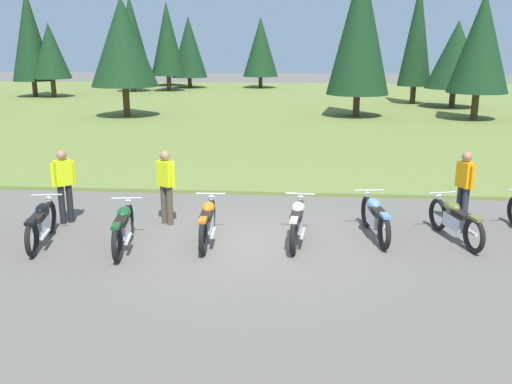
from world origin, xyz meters
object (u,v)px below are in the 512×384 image
Objects in this scene: motorcycle_british_green at (123,227)px; motorcycle_orange at (208,221)px; motorcycle_black at (42,223)px; motorcycle_sky_blue at (375,217)px; motorcycle_olive at (455,220)px; rider_near_row_end at (464,184)px; motorcycle_cream at (297,221)px; rider_checking_bike at (166,183)px; rider_with_back_turned at (64,182)px.

motorcycle_orange is (1.59, 0.49, 0.00)m from motorcycle_british_green.
motorcycle_black and motorcycle_sky_blue have the same top height.
motorcycle_olive is (5.02, 0.51, 0.00)m from motorcycle_orange.
rider_near_row_end reaches higher than motorcycle_black.
rider_checking_bike is (-2.92, 0.94, 0.51)m from motorcycle_cream.
rider_checking_bike is at bearing 162.18° from motorcycle_cream.
rider_with_back_turned reaches higher than motorcycle_british_green.
rider_near_row_end reaches higher than motorcycle_olive.
motorcycle_orange is 3.46m from motorcycle_sky_blue.
rider_checking_bike reaches higher than motorcycle_british_green.
motorcycle_black is 0.99× the size of motorcycle_orange.
motorcycle_cream is at bearing -8.99° from rider_with_back_turned.
motorcycle_black is 1.45m from rider_with_back_turned.
motorcycle_cream is (3.40, 0.64, 0.00)m from motorcycle_british_green.
rider_checking_bike is at bearing 173.46° from motorcycle_sky_blue.
rider_checking_bike reaches higher than motorcycle_olive.
rider_checking_bike is (0.49, 1.58, 0.51)m from motorcycle_british_green.
motorcycle_orange is at bearing -15.99° from rider_with_back_turned.
motorcycle_orange is 1.00× the size of motorcycle_cream.
motorcycle_black is at bearing -174.11° from motorcycle_cream.
motorcycle_olive is at bearing -3.14° from rider_with_back_turned.
motorcycle_cream is at bearing -17.82° from rider_checking_bike.
motorcycle_sky_blue is 1.02× the size of motorcycle_olive.
motorcycle_british_green is at bearing -169.35° from motorcycle_cream.
rider_with_back_turned is at bearing 140.80° from motorcycle_british_green.
rider_near_row_end is at bearing 16.03° from motorcycle_british_green.
rider_checking_bike reaches higher than motorcycle_orange.
motorcycle_cream is at bearing -159.17° from rider_near_row_end.
motorcycle_british_green is 7.33m from rider_near_row_end.
motorcycle_black and motorcycle_orange have the same top height.
motorcycle_cream and motorcycle_olive have the same top height.
rider_with_back_turned is (-0.07, 1.35, 0.51)m from motorcycle_black.
motorcycle_british_green is at bearing -168.06° from motorcycle_sky_blue.
motorcycle_orange and motorcycle_sky_blue have the same top height.
motorcycle_british_green is 0.99× the size of motorcycle_orange.
rider_with_back_turned is (-1.79, 1.46, 0.51)m from motorcycle_british_green.
rider_near_row_end reaches higher than motorcycle_orange.
motorcycle_black is 6.79m from motorcycle_sky_blue.
motorcycle_british_green is at bearing -39.20° from rider_with_back_turned.
motorcycle_orange is at bearing -164.31° from rider_near_row_end.
rider_near_row_end is (0.41, 1.02, 0.51)m from motorcycle_olive.
motorcycle_orange is 1.02× the size of motorcycle_olive.
motorcycle_cream is (1.81, 0.15, 0.00)m from motorcycle_orange.
motorcycle_british_green is 5.12m from motorcycle_sky_blue.
motorcycle_sky_blue is 1.60m from motorcycle_olive.
rider_near_row_end reaches higher than motorcycle_british_green.
motorcycle_orange is 1.26× the size of rider_with_back_turned.
rider_near_row_end is at bearing 25.43° from motorcycle_sky_blue.
rider_near_row_end is (6.54, 0.44, 0.00)m from rider_checking_bike.
motorcycle_sky_blue is (3.42, 0.57, 0.00)m from motorcycle_orange.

